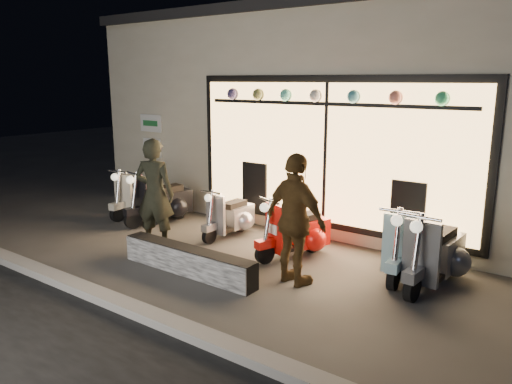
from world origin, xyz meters
TOP-DOWN VIEW (x-y plane):
  - ground at (0.00, 0.00)m, footprint 40.00×40.00m
  - kerb at (0.00, -2.00)m, footprint 40.00×0.25m
  - shop_building at (0.00, 4.98)m, footprint 10.20×6.23m
  - graffiti_barrier at (-0.03, -0.65)m, footprint 2.36×0.28m
  - scooter_silver at (-0.69, 1.21)m, footprint 0.40×1.23m
  - scooter_red at (0.88, 1.01)m, footprint 0.74×1.35m
  - scooter_black at (-2.33, 1.12)m, footprint 0.65×1.45m
  - scooter_cream at (-3.17, 1.23)m, footprint 0.52×1.39m
  - scooter_blue at (2.56, 1.34)m, footprint 0.55×1.49m
  - scooter_grey at (3.00, 1.15)m, footprint 0.54×1.52m
  - man at (-1.30, -0.10)m, footprint 0.79×0.66m
  - woman at (1.42, -0.04)m, footprint 1.16×0.71m

SIDE VIEW (x-z plane):
  - ground at x=0.00m, z-range 0.00..0.00m
  - kerb at x=0.00m, z-range 0.00..0.12m
  - graffiti_barrier at x=-0.03m, z-range 0.00..0.40m
  - scooter_silver at x=-0.69m, z-range -0.09..0.80m
  - scooter_red at x=0.88m, z-range -0.10..0.88m
  - scooter_cream at x=-3.17m, z-range -0.10..0.89m
  - scooter_black at x=-2.33m, z-range -0.10..0.93m
  - scooter_blue at x=2.56m, z-range -0.10..0.96m
  - scooter_grey at x=3.00m, z-range -0.11..0.98m
  - woman at x=1.42m, z-range 0.00..1.85m
  - man at x=-1.30m, z-range 0.00..1.87m
  - shop_building at x=0.00m, z-range 0.00..4.20m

